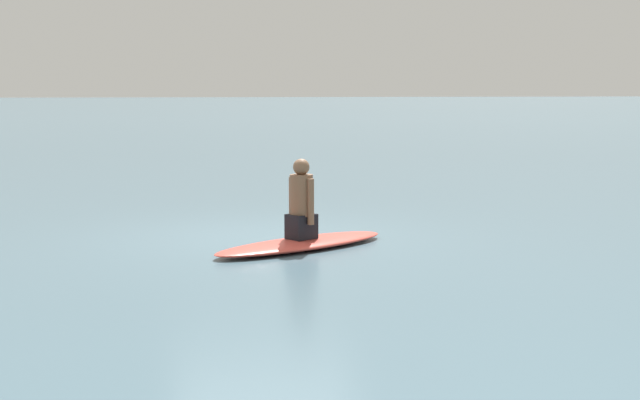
# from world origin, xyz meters

# --- Properties ---
(ground_plane) EXTENTS (400.00, 400.00, 0.00)m
(ground_plane) POSITION_xyz_m (0.00, 0.00, 0.00)
(ground_plane) COLOR slate
(surfboard) EXTENTS (2.73, 2.07, 0.13)m
(surfboard) POSITION_xyz_m (-0.35, 0.99, 0.06)
(surfboard) COLOR #D84C3F
(surfboard) RESTS_ON ground
(person_paddler) EXTENTS (0.44, 0.43, 1.03)m
(person_paddler) POSITION_xyz_m (-0.35, 0.99, 0.60)
(person_paddler) COLOR black
(person_paddler) RESTS_ON surfboard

